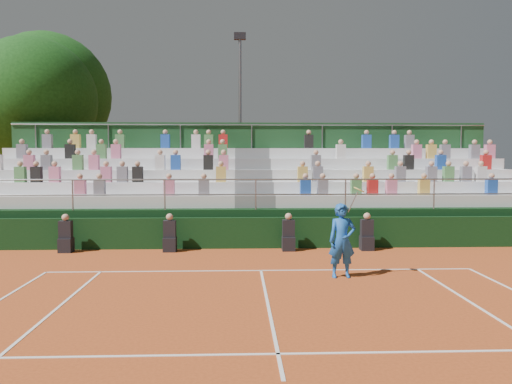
{
  "coord_description": "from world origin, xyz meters",
  "views": [
    {
      "loc": [
        -0.59,
        -12.72,
        2.93
      ],
      "look_at": [
        0.0,
        3.5,
        1.8
      ],
      "focal_mm": 35.0,
      "sensor_mm": 36.0,
      "label": 1
    }
  ],
  "objects_px": {
    "tennis_player": "(342,240)",
    "tree_west": "(33,100)",
    "tree_east": "(47,96)",
    "floodlight_mast": "(240,111)"
  },
  "relations": [
    {
      "from": "tennis_player",
      "to": "tree_west",
      "type": "distance_m",
      "value": 18.16
    },
    {
      "from": "tennis_player",
      "to": "tree_east",
      "type": "bearing_deg",
      "value": 130.38
    },
    {
      "from": "tree_west",
      "to": "tennis_player",
      "type": "bearing_deg",
      "value": -45.39
    },
    {
      "from": "tree_west",
      "to": "floodlight_mast",
      "type": "xyz_separation_m",
      "value": [
        9.9,
        1.39,
        -0.33
      ]
    },
    {
      "from": "tree_east",
      "to": "tree_west",
      "type": "bearing_deg",
      "value": -87.55
    },
    {
      "from": "tennis_player",
      "to": "floodlight_mast",
      "type": "bearing_deg",
      "value": 99.86
    },
    {
      "from": "tree_east",
      "to": "floodlight_mast",
      "type": "xyz_separation_m",
      "value": [
        9.99,
        -0.71,
        -0.82
      ]
    },
    {
      "from": "tennis_player",
      "to": "tree_east",
      "type": "xyz_separation_m",
      "value": [
        -12.41,
        14.59,
        5.22
      ]
    },
    {
      "from": "tennis_player",
      "to": "tree_east",
      "type": "relative_size",
      "value": 0.24
    },
    {
      "from": "tree_west",
      "to": "floodlight_mast",
      "type": "relative_size",
      "value": 0.94
    }
  ]
}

